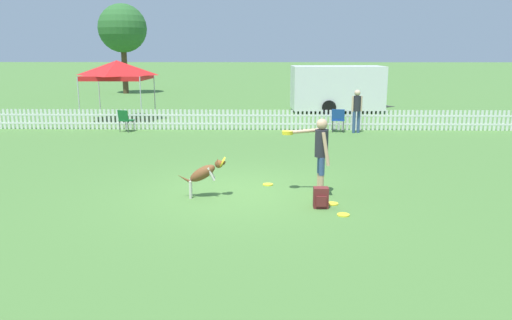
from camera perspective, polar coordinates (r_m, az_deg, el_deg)
name	(u,v)px	position (r m, az deg, el deg)	size (l,w,h in m)	color
ground_plane	(238,192)	(10.95, -2.03, -3.70)	(240.00, 240.00, 0.00)	#4C7A38
handler_person	(319,148)	(10.59, 7.24, 1.42)	(1.01, 0.58, 1.65)	tan
leaping_dog	(204,173)	(10.51, -5.93, -1.46)	(1.04, 0.33, 0.86)	brown
frisbee_near_handler	(343,215)	(9.58, 9.95, -6.18)	(0.24, 0.24, 0.02)	yellow
frisbee_near_dog	(332,204)	(10.22, 8.73, -4.95)	(0.24, 0.24, 0.02)	yellow
frisbee_midfield	(268,184)	(11.52, 1.37, -2.81)	(0.24, 0.24, 0.02)	yellow
backpack_on_grass	(321,198)	(9.91, 7.42, -4.30)	(0.29, 0.25, 0.41)	maroon
picket_fence	(251,120)	(19.44, -0.57, 4.63)	(23.27, 0.04, 0.78)	white
folding_chair_blue_left	(338,118)	(19.10, 9.37, 4.74)	(0.55, 0.56, 0.89)	#333338
folding_chair_center	(125,119)	(19.56, -14.74, 4.59)	(0.58, 0.59, 0.84)	#333338
canopy_tent_main	(117,70)	(22.92, -15.57, 9.87)	(2.64, 2.64, 2.61)	silver
spectator_standing	(357,107)	(19.01, 11.45, 5.96)	(0.41, 0.27, 1.61)	#334C7A
equipment_trailer	(337,88)	(25.51, 9.22, 8.16)	(5.32, 2.40, 2.27)	white
tree_left_grove	(122,29)	(37.22, -15.01, 14.29)	(3.36, 3.36, 6.22)	#4C3823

